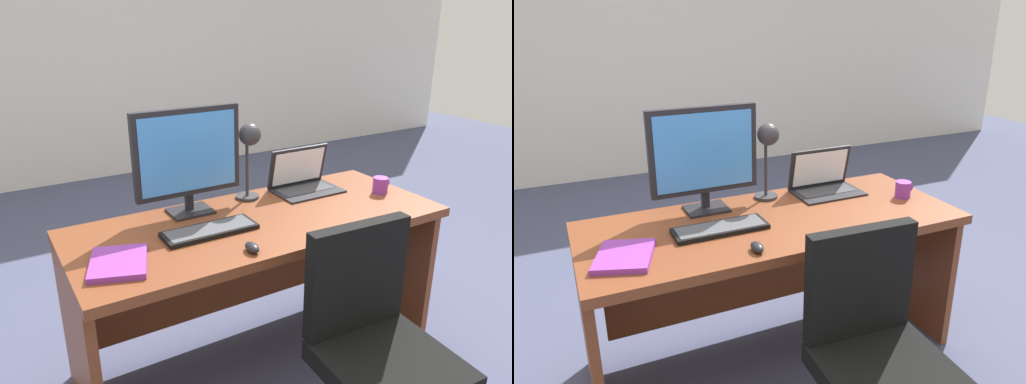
% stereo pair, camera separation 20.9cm
% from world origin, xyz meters
% --- Properties ---
extents(ground, '(12.00, 12.00, 0.00)m').
position_xyz_m(ground, '(0.00, 1.50, 0.00)').
color(ground, '#474C6B').
extents(back_wall, '(10.00, 0.10, 2.80)m').
position_xyz_m(back_wall, '(0.00, 3.37, 1.40)').
color(back_wall, silver).
rests_on(back_wall, ground).
extents(desk, '(1.74, 0.71, 0.75)m').
position_xyz_m(desk, '(0.00, 0.04, 0.55)').
color(desk, brown).
rests_on(desk, ground).
extents(monitor, '(0.51, 0.16, 0.50)m').
position_xyz_m(monitor, '(-0.25, 0.23, 1.03)').
color(monitor, black).
rests_on(monitor, desk).
extents(laptop, '(0.35, 0.24, 0.23)m').
position_xyz_m(laptop, '(0.40, 0.24, 0.82)').
color(laptop, black).
rests_on(laptop, desk).
extents(keyboard, '(0.42, 0.15, 0.02)m').
position_xyz_m(keyboard, '(-0.26, -0.02, 0.76)').
color(keyboard, black).
rests_on(keyboard, desk).
extents(mouse, '(0.05, 0.08, 0.04)m').
position_xyz_m(mouse, '(-0.20, -0.27, 0.77)').
color(mouse, black).
rests_on(mouse, desk).
extents(desk_lamp, '(0.12, 0.14, 0.39)m').
position_xyz_m(desk_lamp, '(0.08, 0.24, 1.04)').
color(desk_lamp, '#2D2D33').
rests_on(desk_lamp, desk).
extents(book, '(0.28, 0.31, 0.02)m').
position_xyz_m(book, '(-0.69, -0.11, 0.76)').
color(book, purple).
rests_on(book, desk).
extents(coffee_mug, '(0.10, 0.08, 0.08)m').
position_xyz_m(coffee_mug, '(0.73, -0.02, 0.79)').
color(coffee_mug, purple).
rests_on(coffee_mug, desk).
extents(office_chair, '(0.56, 0.56, 0.92)m').
position_xyz_m(office_chair, '(0.09, -0.72, 0.38)').
color(office_chair, black).
rests_on(office_chair, ground).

